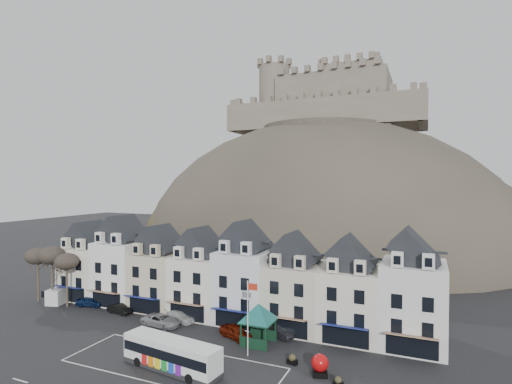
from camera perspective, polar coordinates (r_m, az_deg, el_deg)
ground at (r=44.28m, az=-15.05°, el=-22.89°), size 300.00×300.00×0.00m
coach_bay_markings at (r=44.10m, az=-11.74°, el=-22.98°), size 22.00×7.50×0.01m
townhouse_terrace at (r=55.24m, az=-4.39°, el=-12.07°), size 54.40×9.35×11.80m
castle_hill at (r=104.89m, az=9.91°, el=-8.48°), size 100.00×76.00×68.00m
castle at (r=112.44m, az=10.47°, el=12.73°), size 50.20×22.20×22.00m
tree_left_far at (r=69.49m, az=-28.73°, el=-8.09°), size 3.61×3.61×8.24m
tree_left_mid at (r=67.12m, az=-27.14°, el=-8.11°), size 3.78×3.78×8.64m
tree_left_near at (r=64.99m, az=-25.43°, el=-9.02°), size 3.43×3.43×7.84m
bus at (r=42.39m, az=-11.98°, el=-21.58°), size 10.85×3.83×3.00m
bus_shelter at (r=46.67m, az=0.34°, el=-16.85°), size 7.22×7.22×4.58m
red_buoy at (r=41.28m, az=9.12°, el=-23.17°), size 1.72×1.72×2.02m
flagpole at (r=43.48m, az=-1.08°, el=-16.91°), size 1.15×0.12×7.92m
white_van at (r=69.18m, az=-25.98°, el=-12.99°), size 3.25×5.26×2.23m
planter_west at (r=43.33m, az=5.20°, el=-22.70°), size 1.11×0.72×1.02m
planter_east at (r=39.97m, az=11.66°, el=-25.01°), size 0.97×0.64×0.89m
car_navy at (r=65.08m, az=-22.60°, el=-14.25°), size 4.44×2.55×1.42m
car_black at (r=60.47m, az=-18.91°, el=-15.52°), size 3.96×1.78×1.26m
car_silver at (r=54.20m, az=-13.39°, el=-17.40°), size 5.26×2.64×1.46m
car_white at (r=55.49m, az=-10.73°, el=-16.99°), size 4.99×3.11×1.35m
car_maroon at (r=49.19m, az=-2.91°, el=-19.32°), size 4.87×3.50×1.54m
car_charcoal at (r=49.59m, az=3.07°, el=-19.25°), size 4.38×2.71×1.36m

